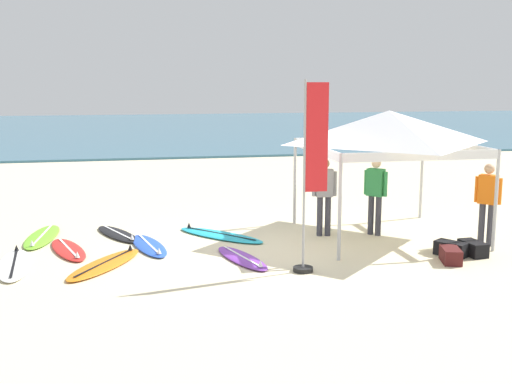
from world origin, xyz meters
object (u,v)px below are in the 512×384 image
at_px(canopy_tent, 389,127).
at_px(surfboard_blue, 149,246).
at_px(surfboard_orange, 105,264).
at_px(gear_bag_near_tent, 473,248).
at_px(person_orange, 488,199).
at_px(gear_bag_on_sand, 451,255).
at_px(surfboard_purple, 242,258).
at_px(surfboard_cyan, 220,235).
at_px(surfboard_red, 68,250).
at_px(person_grey, 324,192).
at_px(surfboard_black, 118,234).
at_px(person_green, 375,191).
at_px(banner_flag, 310,185).
at_px(surfboard_white, 14,265).
at_px(surfboard_lime, 42,237).
at_px(gear_bag_by_pole, 451,249).

xyz_separation_m(canopy_tent, surfboard_blue, (-5.13, 0.06, -2.35)).
height_order(surfboard_orange, gear_bag_near_tent, gear_bag_near_tent).
relative_size(person_orange, gear_bag_on_sand, 2.85).
bearing_deg(gear_bag_on_sand, surfboard_purple, 165.84).
xyz_separation_m(surfboard_cyan, gear_bag_near_tent, (4.63, -2.50, 0.10)).
xyz_separation_m(surfboard_red, person_grey, (5.41, 0.22, 0.95)).
distance_m(surfboard_purple, surfboard_cyan, 1.92).
bearing_deg(surfboard_black, gear_bag_near_tent, -24.01).
xyz_separation_m(surfboard_cyan, person_green, (3.38, -0.52, 0.95)).
height_order(person_green, banner_flag, banner_flag).
bearing_deg(person_grey, surfboard_orange, -163.11).
bearing_deg(surfboard_white, gear_bag_on_sand, -9.81).
distance_m(surfboard_purple, surfboard_black, 3.39).
relative_size(surfboard_purple, surfboard_orange, 0.87).
distance_m(surfboard_cyan, gear_bag_near_tent, 5.26).
bearing_deg(person_green, surfboard_lime, 171.00).
xyz_separation_m(surfboard_cyan, gear_bag_on_sand, (3.95, -2.87, 0.10)).
height_order(surfboard_cyan, person_green, person_green).
distance_m(canopy_tent, person_orange, 2.51).
height_order(surfboard_black, banner_flag, banner_flag).
distance_m(canopy_tent, gear_bag_near_tent, 3.09).
height_order(surfboard_red, surfboard_orange, same).
height_order(surfboard_blue, banner_flag, banner_flag).
relative_size(surfboard_purple, surfboard_lime, 0.86).
bearing_deg(person_green, gear_bag_on_sand, -76.26).
distance_m(surfboard_orange, person_green, 6.00).
relative_size(canopy_tent, person_orange, 1.97).
bearing_deg(surfboard_purple, person_grey, 36.07).
bearing_deg(surfboard_orange, gear_bag_by_pole, -5.62).
distance_m(surfboard_lime, banner_flag, 6.28).
height_order(surfboard_red, surfboard_white, same).
height_order(surfboard_purple, surfboard_orange, same).
height_order(person_green, person_orange, same).
distance_m(person_green, person_grey, 1.14).
bearing_deg(surfboard_lime, surfboard_white, -96.64).
bearing_deg(surfboard_orange, surfboard_red, 122.20).
distance_m(surfboard_orange, person_grey, 4.96).
bearing_deg(gear_bag_on_sand, surfboard_lime, 155.78).
bearing_deg(surfboard_white, surfboard_lime, 83.36).
bearing_deg(surfboard_white, surfboard_purple, -5.76).
relative_size(surfboard_red, surfboard_black, 1.06).
xyz_separation_m(surfboard_blue, gear_bag_near_tent, (6.19, -1.89, 0.10)).
bearing_deg(surfboard_cyan, person_green, -8.73).
xyz_separation_m(surfboard_red, surfboard_white, (-0.89, -0.89, -0.00)).
distance_m(surfboard_purple, surfboard_lime, 4.69).
distance_m(gear_bag_by_pole, gear_bag_on_sand, 0.49).
xyz_separation_m(gear_bag_by_pole, gear_bag_on_sand, (-0.24, -0.43, 0.00)).
xyz_separation_m(canopy_tent, person_grey, (-1.32, 0.30, -1.40)).
xyz_separation_m(person_green, person_orange, (1.91, -1.32, 0.00)).
distance_m(surfboard_black, surfboard_white, 2.75).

